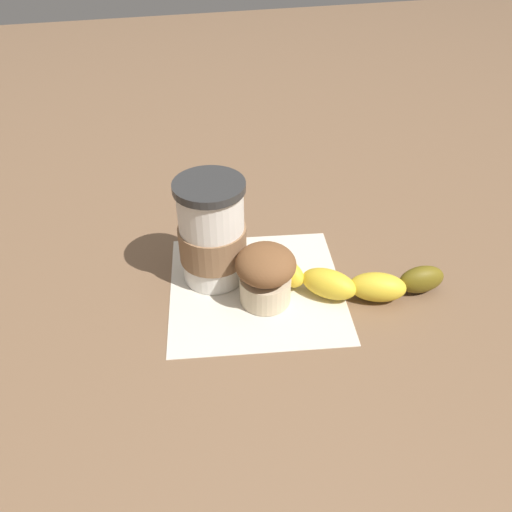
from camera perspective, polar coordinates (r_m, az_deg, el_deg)
The scene contains 5 objects.
ground_plane at distance 0.65m, azimuth 0.00°, elevation -3.65°, with size 3.00×3.00×0.00m, color brown.
paper_napkin at distance 0.65m, azimuth 0.00°, elevation -3.60°, with size 0.22×0.22×0.00m, color beige.
coffee_cup at distance 0.63m, azimuth -5.04°, elevation 2.47°, with size 0.09×0.09×0.14m.
muffin at distance 0.61m, azimuth 1.09°, elevation -2.02°, with size 0.07×0.07×0.08m.
banana at distance 0.64m, azimuth 10.99°, elevation -2.83°, with size 0.22×0.12×0.04m.
Camera 1 is at (-0.12, -0.47, 0.44)m, focal length 35.00 mm.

